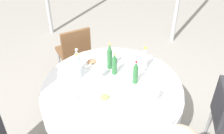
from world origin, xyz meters
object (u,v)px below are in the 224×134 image
(plate_rear, at_px, (105,98))
(wine_glass_left, at_px, (100,70))
(bottle_clear_west, at_px, (77,62))
(bottle_clear_south, at_px, (144,59))
(dining_table, at_px, (112,96))
(wine_glass_north, at_px, (156,92))
(bottle_green_inner, at_px, (136,73))
(bottle_green_left, at_px, (114,65))
(plate_east, at_px, (92,62))
(chair_front, at_px, (74,50))
(bottle_green_mid, at_px, (110,57))
(bottle_clear_north, at_px, (78,67))

(plate_rear, bearing_deg, wine_glass_left, -109.35)
(bottle_clear_west, relative_size, wine_glass_left, 1.85)
(bottle_clear_south, bearing_deg, dining_table, 11.21)
(dining_table, distance_m, wine_glass_north, 0.53)
(bottle_green_inner, bearing_deg, dining_table, -14.35)
(bottle_clear_west, relative_size, bottle_green_left, 1.17)
(wine_glass_north, bearing_deg, bottle_clear_west, -58.25)
(plate_east, xyz_separation_m, chair_front, (-0.04, -0.67, -0.23))
(wine_glass_left, bearing_deg, bottle_green_inner, 141.55)
(bottle_green_inner, height_order, wine_glass_north, bottle_green_inner)
(bottle_green_mid, distance_m, bottle_clear_north, 0.38)
(chair_front, bearing_deg, bottle_clear_west, -106.38)
(dining_table, relative_size, chair_front, 1.70)
(bottle_clear_north, distance_m, chair_front, 0.96)
(wine_glass_north, bearing_deg, dining_table, -55.47)
(plate_rear, height_order, chair_front, chair_front)
(bottle_clear_north, relative_size, plate_east, 1.28)
(bottle_green_inner, distance_m, wine_glass_north, 0.32)
(bottle_green_left, height_order, plate_east, bottle_green_left)
(bottle_green_mid, distance_m, bottle_clear_south, 0.38)
(dining_table, bearing_deg, wine_glass_left, -74.03)
(bottle_green_left, xyz_separation_m, plate_rear, (0.28, 0.31, -0.11))
(bottle_clear_west, xyz_separation_m, wine_glass_left, (-0.16, 0.22, -0.02))
(plate_east, bearing_deg, chair_front, -93.50)
(wine_glass_north, bearing_deg, bottle_green_left, -76.13)
(dining_table, relative_size, wine_glass_left, 9.11)
(plate_east, bearing_deg, bottle_green_left, 115.71)
(dining_table, height_order, bottle_clear_south, bottle_clear_south)
(wine_glass_left, distance_m, chair_front, 1.02)
(bottle_green_inner, height_order, plate_east, bottle_green_inner)
(wine_glass_north, bearing_deg, chair_front, -81.22)
(bottle_clear_west, xyz_separation_m, plate_rear, (-0.06, 0.52, -0.13))
(bottle_green_inner, relative_size, chair_front, 0.31)
(dining_table, xyz_separation_m, chair_front, (-0.03, -1.13, -0.08))
(dining_table, height_order, bottle_green_left, bottle_green_left)
(bottle_clear_north, bearing_deg, dining_table, 130.75)
(bottle_green_inner, relative_size, wine_glass_north, 1.87)
(bottle_clear_west, relative_size, plate_rear, 1.41)
(wine_glass_left, height_order, plate_rear, wine_glass_left)
(bottle_clear_west, relative_size, plate_east, 1.24)
(bottle_green_mid, relative_size, plate_rear, 1.50)
(bottle_green_mid, bearing_deg, wine_glass_north, 101.28)
(bottle_clear_south, distance_m, bottle_clear_west, 0.73)
(wine_glass_north, relative_size, chair_front, 0.17)
(bottle_green_inner, bearing_deg, bottle_green_left, -63.95)
(wine_glass_north, bearing_deg, bottle_green_mid, -78.72)
(bottle_green_left, bearing_deg, wine_glass_north, 103.87)
(bottle_clear_south, bearing_deg, wine_glass_left, -8.87)
(bottle_clear_south, bearing_deg, bottle_clear_west, -23.98)
(bottle_green_mid, xyz_separation_m, chair_front, (0.10, -0.84, -0.37))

